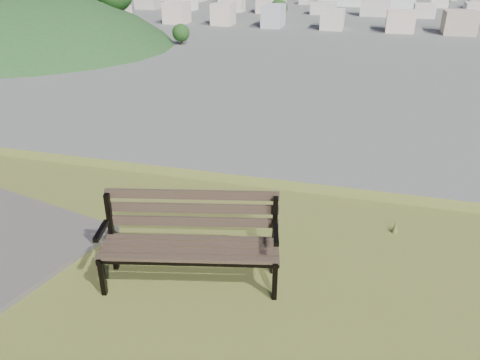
% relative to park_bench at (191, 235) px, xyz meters
% --- Properties ---
extents(park_bench, '(1.93, 0.99, 0.97)m').
position_rel_park_bench_xyz_m(park_bench, '(0.00, 0.00, 0.00)').
color(park_bench, '#413425').
rests_on(park_bench, hilltop_mesa).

